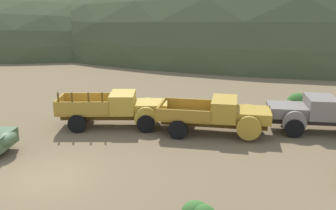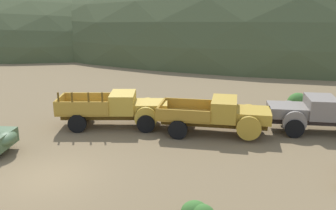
# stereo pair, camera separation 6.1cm
# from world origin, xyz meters

# --- Properties ---
(ground_plane) EXTENTS (300.00, 300.00, 0.00)m
(ground_plane) POSITION_xyz_m (0.00, 0.00, 0.00)
(ground_plane) COLOR brown
(hill_distant) EXTENTS (80.16, 84.98, 26.08)m
(hill_distant) POSITION_xyz_m (-11.08, 69.74, 0.00)
(hill_distant) COLOR #424C2D
(hill_distant) RESTS_ON ground
(hill_far_left) EXTENTS (119.86, 84.37, 34.38)m
(hill_far_left) POSITION_xyz_m (39.75, 56.59, 0.00)
(hill_far_left) COLOR #424C2D
(hill_far_left) RESTS_ON ground
(truck_faded_yellow) EXTENTS (6.02, 2.58, 2.16)m
(truck_faded_yellow) POSITION_xyz_m (2.50, 6.09, 1.00)
(truck_faded_yellow) COLOR brown
(truck_faded_yellow) RESTS_ON ground
(truck_mustard) EXTENTS (6.02, 3.51, 1.89)m
(truck_mustard) POSITION_xyz_m (7.79, 4.59, 1.01)
(truck_mustard) COLOR #593D12
(truck_mustard) RESTS_ON ground
(truck_primer_gray) EXTENTS (6.75, 3.31, 1.89)m
(truck_primer_gray) POSITION_xyz_m (13.09, 4.54, 1.01)
(truck_primer_gray) COLOR #3D322D
(truck_primer_gray) RESTS_ON ground
(bush_near_barrel) EXTENTS (1.36, 1.23, 1.45)m
(bush_near_barrel) POSITION_xyz_m (13.41, 8.57, 0.37)
(bush_near_barrel) COLOR #3D702D
(bush_near_barrel) RESTS_ON ground
(bush_front_right) EXTENTS (1.04, 1.15, 0.84)m
(bush_front_right) POSITION_xyz_m (2.15, 8.85, 0.22)
(bush_front_right) COLOR olive
(bush_front_right) RESTS_ON ground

